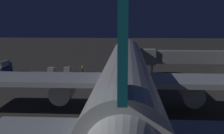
{
  "coord_description": "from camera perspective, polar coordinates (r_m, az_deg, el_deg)",
  "views": [
    {
      "loc": [
        -0.25,
        48.94,
        12.78
      ],
      "look_at": [
        3.0,
        -6.39,
        3.5
      ],
      "focal_mm": 44.34,
      "sensor_mm": 36.0,
      "label": 1
    }
  ],
  "objects": [
    {
      "name": "ground_crew_by_belt_loader",
      "position": [
        69.9,
        -6.1,
        -0.26
      ],
      "size": [
        0.4,
        0.4,
        1.8
      ],
      "color": "black",
      "rests_on": "ground_plane"
    },
    {
      "name": "fuel_tanker",
      "position": [
        72.28,
        -21.45,
        -0.02
      ],
      "size": [
        2.46,
        5.82,
        3.15
      ],
      "color": "#234C9E",
      "rests_on": "ground_plane"
    },
    {
      "name": "traffic_cone_nose_port",
      "position": [
        66.54,
        4.98,
        -1.36
      ],
      "size": [
        0.36,
        0.36,
        0.55
      ],
      "primitive_type": "cone",
      "color": "orange",
      "rests_on": "ground_plane"
    },
    {
      "name": "traffic_cone_nose_starboard",
      "position": [
        66.56,
        1.19,
        -1.33
      ],
      "size": [
        0.36,
        0.36,
        0.55
      ],
      "primitive_type": "cone",
      "color": "orange",
      "rests_on": "ground_plane"
    },
    {
      "name": "ground_plane",
      "position": [
        50.58,
        2.98,
        -5.14
      ],
      "size": [
        320.0,
        320.0,
        0.0
      ],
      "primitive_type": "plane",
      "color": "#383533"
    },
    {
      "name": "baggage_container_mid_row",
      "position": [
        68.73,
        -12.43,
        -0.75
      ],
      "size": [
        1.51,
        1.67,
        1.61
      ],
      "primitive_type": "cube",
      "color": "#B7BABF",
      "rests_on": "ground_plane"
    },
    {
      "name": "jet_bridge",
      "position": [
        57.28,
        15.2,
        1.98
      ],
      "size": [
        22.44,
        3.4,
        7.14
      ],
      "color": "#9E9E99",
      "rests_on": "ground_plane"
    },
    {
      "name": "baggage_container_near_belt",
      "position": [
        69.61,
        -9.2,
        -0.61
      ],
      "size": [
        1.5,
        1.71,
        1.41
      ],
      "primitive_type": "cube",
      "color": "#B7BABF",
      "rests_on": "ground_plane"
    },
    {
      "name": "airliner_at_gate",
      "position": [
        37.99,
        2.92,
        -1.57
      ],
      "size": [
        50.74,
        59.15,
        18.77
      ],
      "color": "silver",
      "rests_on": "ground_plane"
    }
  ]
}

